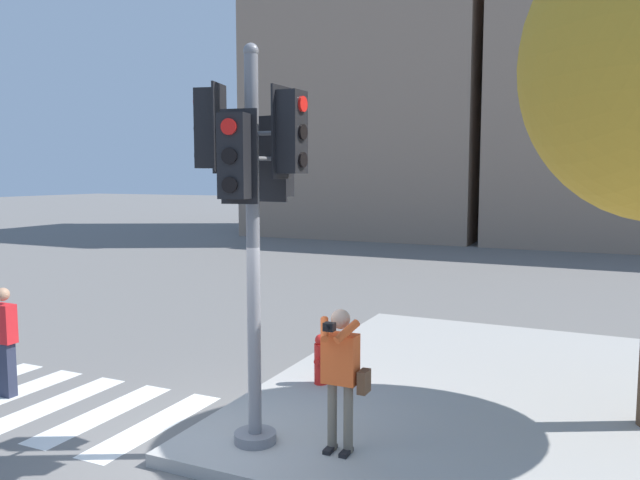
# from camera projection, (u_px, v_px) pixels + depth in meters

# --- Properties ---
(ground_plane) EXTENTS (160.00, 160.00, 0.00)m
(ground_plane) POSITION_uv_depth(u_px,v_px,m) (208.00, 457.00, 7.37)
(ground_plane) COLOR slate
(sidewalk_corner) EXTENTS (8.00, 8.00, 0.16)m
(sidewalk_corner) POSITION_uv_depth(u_px,v_px,m) (548.00, 399.00, 9.06)
(sidewalk_corner) COLOR #9E9B96
(sidewalk_corner) RESTS_ON ground_plane
(crosswalk_stripes) EXTENTS (6.01, 2.39, 0.01)m
(crosswalk_stripes) POSITION_uv_depth(u_px,v_px,m) (11.00, 394.00, 9.49)
(crosswalk_stripes) COLOR silver
(crosswalk_stripes) RESTS_ON ground_plane
(traffic_signal_pole) EXTENTS (1.34, 1.35, 4.64)m
(traffic_signal_pole) POSITION_uv_depth(u_px,v_px,m) (254.00, 189.00, 7.09)
(traffic_signal_pole) COLOR slate
(traffic_signal_pole) RESTS_ON sidewalk_corner
(person_photographer) EXTENTS (0.58, 0.54, 1.66)m
(person_photographer) POSITION_uv_depth(u_px,v_px,m) (341.00, 367.00, 7.07)
(person_photographer) COLOR black
(person_photographer) RESTS_ON sidewalk_corner
(pedestrian_distant) EXTENTS (0.34, 0.20, 1.66)m
(pedestrian_distant) POSITION_uv_depth(u_px,v_px,m) (5.00, 339.00, 9.32)
(pedestrian_distant) COLOR #282D42
(pedestrian_distant) RESTS_ON ground_plane
(fire_hydrant) EXTENTS (0.20, 0.26, 0.77)m
(fire_hydrant) POSITION_uv_depth(u_px,v_px,m) (321.00, 359.00, 9.46)
(fire_hydrant) COLOR red
(fire_hydrant) RESTS_ON sidewalk_corner
(building_left) EXTENTS (12.66, 10.45, 20.97)m
(building_left) POSITION_uv_depth(u_px,v_px,m) (379.00, 48.00, 35.19)
(building_left) COLOR gray
(building_left) RESTS_ON ground_plane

